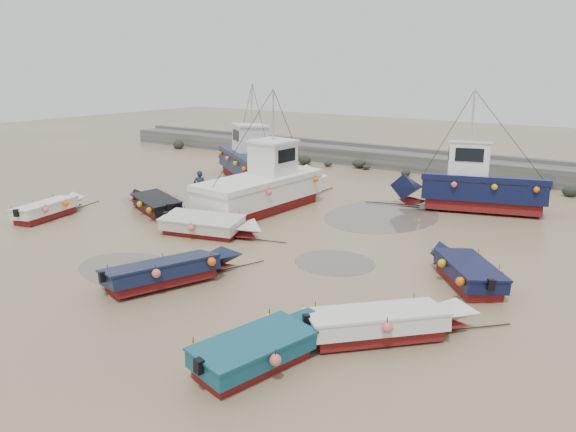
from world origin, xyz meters
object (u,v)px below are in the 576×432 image
(dinghy_4, at_px, (154,201))
(cabin_boat_0, at_px, (250,161))
(dinghy_3, at_px, (389,320))
(dinghy_6, at_px, (465,267))
(dinghy_2, at_px, (264,344))
(dinghy_0, at_px, (51,206))
(dinghy_5, at_px, (210,223))
(person, at_px, (201,203))
(cabin_boat_1, at_px, (268,185))
(dinghy_1, at_px, (171,268))
(cabin_boat_2, at_px, (471,185))

(dinghy_4, relative_size, cabin_boat_0, 0.58)
(dinghy_3, bearing_deg, dinghy_6, 129.64)
(dinghy_4, bearing_deg, dinghy_2, -99.80)
(dinghy_0, distance_m, dinghy_5, 9.00)
(dinghy_2, bearing_deg, dinghy_4, 159.80)
(dinghy_3, bearing_deg, dinghy_5, -158.89)
(dinghy_5, relative_size, dinghy_6, 1.26)
(dinghy_0, distance_m, dinghy_2, 18.35)
(dinghy_0, xyz_separation_m, dinghy_3, (19.60, -2.01, -0.01))
(dinghy_5, relative_size, person, 3.19)
(dinghy_5, relative_size, cabin_boat_1, 0.54)
(dinghy_0, bearing_deg, dinghy_5, 1.79)
(dinghy_0, relative_size, person, 3.02)
(dinghy_3, xyz_separation_m, person, (-15.51, 8.49, -0.54))
(dinghy_3, relative_size, dinghy_6, 1.07)
(dinghy_1, bearing_deg, dinghy_4, 161.64)
(dinghy_2, xyz_separation_m, cabin_boat_0, (-15.36, 18.32, 0.74))
(cabin_boat_1, bearing_deg, dinghy_2, -50.89)
(cabin_boat_0, bearing_deg, dinghy_0, -154.77)
(cabin_boat_2, height_order, person, cabin_boat_2)
(dinghy_1, distance_m, dinghy_6, 10.34)
(dinghy_4, distance_m, cabin_boat_0, 9.47)
(dinghy_0, height_order, cabin_boat_0, cabin_boat_0)
(dinghy_0, height_order, dinghy_1, same)
(dinghy_4, bearing_deg, cabin_boat_0, 29.35)
(dinghy_5, relative_size, cabin_boat_2, 0.64)
(cabin_boat_0, bearing_deg, dinghy_5, -114.29)
(dinghy_6, relative_size, cabin_boat_2, 0.51)
(dinghy_6, bearing_deg, cabin_boat_0, 111.20)
(dinghy_2, distance_m, dinghy_4, 16.79)
(dinghy_2, distance_m, cabin_boat_1, 16.12)
(dinghy_3, height_order, cabin_boat_2, cabin_boat_2)
(dinghy_4, distance_m, cabin_boat_1, 5.99)
(dinghy_4, height_order, dinghy_5, same)
(dinghy_4, bearing_deg, dinghy_6, -68.87)
(dinghy_0, bearing_deg, person, 44.36)
(dinghy_0, xyz_separation_m, dinghy_2, (17.61, -5.16, 0.00))
(dinghy_0, bearing_deg, dinghy_3, -19.22)
(dinghy_5, bearing_deg, dinghy_3, 53.30)
(dinghy_2, relative_size, dinghy_4, 0.92)
(dinghy_2, distance_m, person, 17.84)
(cabin_boat_2, relative_size, person, 4.98)
(dinghy_3, height_order, dinghy_4, same)
(dinghy_3, xyz_separation_m, cabin_boat_1, (-11.72, 9.69, 0.77))
(cabin_boat_0, bearing_deg, dinghy_2, -105.10)
(dinghy_6, bearing_deg, dinghy_2, -145.00)
(dinghy_2, bearing_deg, dinghy_0, 175.65)
(dinghy_4, bearing_deg, dinghy_5, -82.77)
(dinghy_4, xyz_separation_m, dinghy_6, (16.52, -0.36, 0.01))
(dinghy_5, xyz_separation_m, cabin_boat_2, (8.10, 11.26, 0.82))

